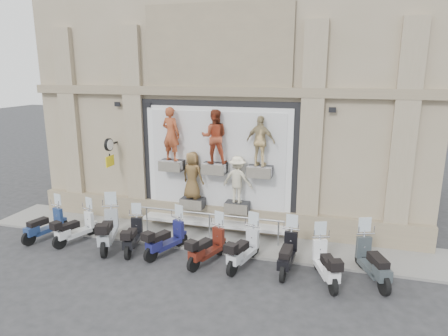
{
  "coord_description": "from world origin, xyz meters",
  "views": [
    {
      "loc": [
        3.95,
        -9.81,
        5.53
      ],
      "look_at": [
        0.53,
        1.9,
        2.53
      ],
      "focal_mm": 32.0,
      "sensor_mm": 36.0,
      "label": 1
    }
  ],
  "objects": [
    {
      "name": "guard_rail",
      "position": [
        0.0,
        2.0,
        0.47
      ],
      "size": [
        5.06,
        0.1,
        0.93
      ],
      "primitive_type": null,
      "color": "#9EA0A5",
      "rests_on": "ground"
    },
    {
      "name": "scooter_b",
      "position": [
        -4.14,
        0.57,
        0.7
      ],
      "size": [
        1.04,
        1.78,
        1.39
      ],
      "primitive_type": null,
      "rotation": [
        0.0,
        0.0,
        -0.34
      ],
      "color": "silver",
      "rests_on": "ground"
    },
    {
      "name": "clock_sign_bracket",
      "position": [
        -3.9,
        2.47,
        2.8
      ],
      "size": [
        0.1,
        0.8,
        1.02
      ],
      "color": "black",
      "rests_on": "ground"
    },
    {
      "name": "ground",
      "position": [
        0.0,
        0.0,
        0.0
      ],
      "size": [
        90.0,
        90.0,
        0.0
      ],
      "primitive_type": "plane",
      "color": "#2B2B2E",
      "rests_on": "ground"
    },
    {
      "name": "scooter_a",
      "position": [
        -5.31,
        0.53,
        0.71
      ],
      "size": [
        0.92,
        1.82,
        1.42
      ],
      "primitive_type": null,
      "rotation": [
        0.0,
        0.0,
        -0.25
      ],
      "color": "navy",
      "rests_on": "ground"
    },
    {
      "name": "scooter_h",
      "position": [
        2.77,
        0.59,
        0.73
      ],
      "size": [
        0.61,
        1.83,
        1.47
      ],
      "primitive_type": null,
      "rotation": [
        0.0,
        0.0,
        -0.04
      ],
      "color": "black",
      "rests_on": "ground"
    },
    {
      "name": "shop_vitrine",
      "position": [
        0.04,
        2.74,
        2.44
      ],
      "size": [
        5.6,
        0.87,
        4.3
      ],
      "color": "black",
      "rests_on": "ground"
    },
    {
      "name": "scooter_j",
      "position": [
        5.03,
        0.66,
        0.78
      ],
      "size": [
        1.23,
        2.0,
        1.57
      ],
      "primitive_type": null,
      "rotation": [
        0.0,
        0.0,
        0.38
      ],
      "color": "#333B3F",
      "rests_on": "ground"
    },
    {
      "name": "scooter_e",
      "position": [
        -0.92,
        0.57,
        0.72
      ],
      "size": [
        1.13,
        1.85,
        1.45
      ],
      "primitive_type": null,
      "rotation": [
        0.0,
        0.0,
        -0.37
      ],
      "color": "#171851",
      "rests_on": "ground"
    },
    {
      "name": "scooter_g",
      "position": [
        1.53,
        0.49,
        0.74
      ],
      "size": [
        0.97,
        1.89,
        1.47
      ],
      "primitive_type": null,
      "rotation": [
        0.0,
        0.0,
        -0.26
      ],
      "color": "silver",
      "rests_on": "ground"
    },
    {
      "name": "building",
      "position": [
        0.0,
        7.0,
        6.0
      ],
      "size": [
        14.0,
        8.6,
        12.0
      ],
      "primitive_type": null,
      "color": "tan",
      "rests_on": "ground"
    },
    {
      "name": "scooter_c",
      "position": [
        -2.92,
        0.54,
        0.82
      ],
      "size": [
        1.27,
        2.1,
        1.64
      ],
      "primitive_type": null,
      "rotation": [
        0.0,
        0.0,
        0.36
      ],
      "color": "#9BA0A7",
      "rests_on": "ground"
    },
    {
      "name": "scooter_d",
      "position": [
        -2.05,
        0.54,
        0.69
      ],
      "size": [
        0.88,
        1.76,
        1.38
      ],
      "primitive_type": null,
      "rotation": [
        0.0,
        0.0,
        0.24
      ],
      "color": "black",
      "rests_on": "ground"
    },
    {
      "name": "sidewalk",
      "position": [
        0.0,
        2.1,
        0.04
      ],
      "size": [
        16.0,
        2.2,
        0.08
      ],
      "primitive_type": "cube",
      "color": "gray",
      "rests_on": "ground"
    },
    {
      "name": "scooter_f",
      "position": [
        0.47,
        0.39,
        0.71
      ],
      "size": [
        1.08,
        1.83,
        1.43
      ],
      "primitive_type": null,
      "rotation": [
        0.0,
        0.0,
        -0.34
      ],
      "color": "#53180E",
      "rests_on": "ground"
    },
    {
      "name": "scooter_i",
      "position": [
        3.83,
        0.27,
        0.74
      ],
      "size": [
        1.12,
        1.89,
        1.47
      ],
      "primitive_type": null,
      "rotation": [
        0.0,
        0.0,
        0.35
      ],
      "color": "white",
      "rests_on": "ground"
    }
  ]
}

